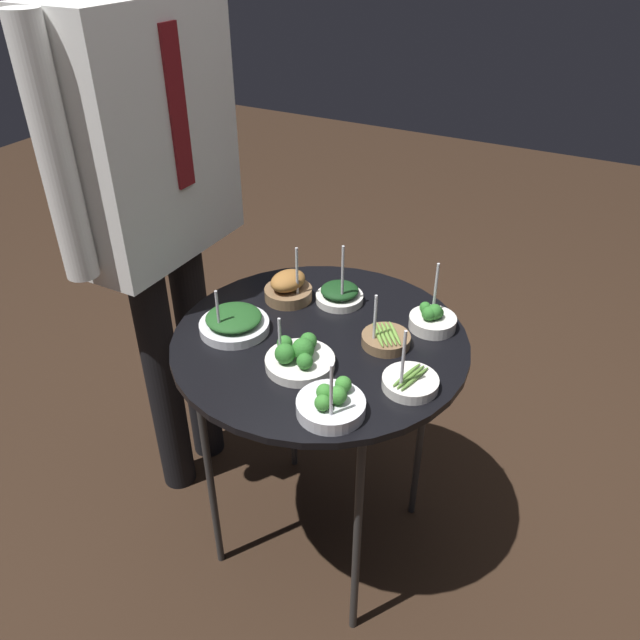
# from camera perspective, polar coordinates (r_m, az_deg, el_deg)

# --- Properties ---
(ground_plane) EXTENTS (8.00, 8.00, 0.00)m
(ground_plane) POSITION_cam_1_polar(r_m,az_deg,el_deg) (2.02, 0.00, -18.94)
(ground_plane) COLOR black
(serving_cart) EXTENTS (0.72, 0.72, 0.74)m
(serving_cart) POSITION_cam_1_polar(r_m,az_deg,el_deg) (1.54, 0.00, -3.10)
(serving_cart) COLOR black
(serving_cart) RESTS_ON ground_plane
(bowl_spinach_mid_left) EXTENTS (0.17, 0.17, 0.13)m
(bowl_spinach_mid_left) POSITION_cam_1_polar(r_m,az_deg,el_deg) (1.53, -7.86, -0.22)
(bowl_spinach_mid_left) COLOR silver
(bowl_spinach_mid_left) RESTS_ON serving_cart
(bowl_broccoli_back_right) EXTENTS (0.16, 0.16, 0.13)m
(bowl_broccoli_back_right) POSITION_cam_1_polar(r_m,az_deg,el_deg) (1.40, -1.95, -3.41)
(bowl_broccoli_back_right) COLOR silver
(bowl_broccoli_back_right) RESTS_ON serving_cart
(bowl_roast_mid_right) EXTENTS (0.13, 0.13, 0.16)m
(bowl_roast_mid_right) POSITION_cam_1_polar(r_m,az_deg,el_deg) (1.64, -2.92, 2.95)
(bowl_roast_mid_right) COLOR brown
(bowl_roast_mid_right) RESTS_ON serving_cart
(bowl_broccoli_back_left) EXTENTS (0.12, 0.12, 0.16)m
(bowl_broccoli_back_left) POSITION_cam_1_polar(r_m,az_deg,el_deg) (1.55, 10.24, 0.10)
(bowl_broccoli_back_left) COLOR silver
(bowl_broccoli_back_left) RESTS_ON serving_cart
(bowl_asparagus_center) EXTENTS (0.12, 0.12, 0.14)m
(bowl_asparagus_center) POSITION_cam_1_polar(r_m,az_deg,el_deg) (1.48, 6.03, -1.73)
(bowl_asparagus_center) COLOR brown
(bowl_asparagus_center) RESTS_ON serving_cart
(bowl_broccoli_front_center) EXTENTS (0.14, 0.14, 0.15)m
(bowl_broccoli_front_center) POSITION_cam_1_polar(r_m,az_deg,el_deg) (1.28, 1.03, -7.66)
(bowl_broccoli_front_center) COLOR silver
(bowl_broccoli_front_center) RESTS_ON serving_cart
(bowl_spinach_front_left) EXTENTS (0.12, 0.12, 0.18)m
(bowl_spinach_front_left) POSITION_cam_1_polar(r_m,az_deg,el_deg) (1.63, 1.80, 2.37)
(bowl_spinach_front_left) COLOR silver
(bowl_spinach_front_left) RESTS_ON serving_cart
(bowl_asparagus_front_right) EXTENTS (0.12, 0.12, 0.16)m
(bowl_asparagus_front_right) POSITION_cam_1_polar(r_m,az_deg,el_deg) (1.36, 8.24, -5.63)
(bowl_asparagus_front_right) COLOR silver
(bowl_asparagus_front_right) RESTS_ON serving_cart
(waiter_figure) EXTENTS (0.62, 0.23, 1.68)m
(waiter_figure) POSITION_cam_1_polar(r_m,az_deg,el_deg) (1.68, -15.35, 13.47)
(waiter_figure) COLOR black
(waiter_figure) RESTS_ON ground_plane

